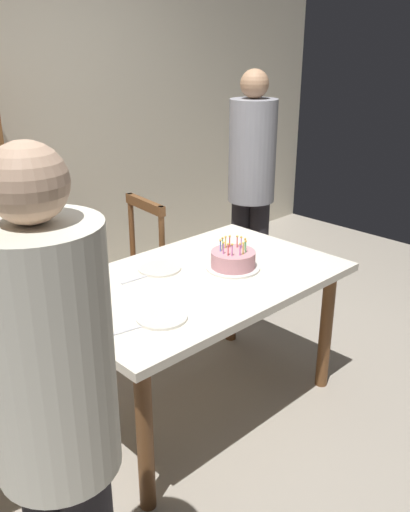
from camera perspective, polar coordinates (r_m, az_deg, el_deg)
name	(u,v)px	position (r m, az deg, el deg)	size (l,w,h in m)	color
ground	(198,403)	(3.08, -0.69, -15.23)	(6.40, 6.40, 0.00)	#9E9384
back_wall	(13,127)	(4.06, -19.52, 12.67)	(6.40, 0.10, 2.60)	beige
dining_table	(198,295)	(2.74, -0.75, -4.12)	(1.47, 0.92, 0.76)	silver
birthday_cake	(233,260)	(2.78, 2.97, -0.46)	(0.28, 0.28, 0.16)	silver
plate_near_celebrant	(162,317)	(2.31, -4.57, -6.44)	(0.22, 0.22, 0.01)	silver
plate_far_side	(160,268)	(2.79, -4.79, -1.31)	(0.22, 0.22, 0.01)	silver
fork_near_celebrant	(129,330)	(2.24, -7.97, -7.69)	(0.18, 0.02, 0.01)	silver
fork_far_side	(137,279)	(2.69, -7.16, -2.40)	(0.18, 0.02, 0.01)	silver
chair_spindle_back	(125,280)	(3.43, -8.44, -2.52)	(0.49, 0.49, 0.95)	brown
person_celebrant	(56,419)	(1.50, -15.36, -16.18)	(0.32, 0.32, 1.66)	#262328
person_guest	(251,180)	(3.77, 4.91, 8.01)	(0.32, 0.32, 1.69)	#262328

